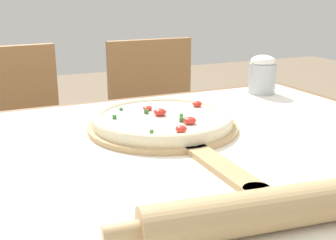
# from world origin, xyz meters

# --- Properties ---
(dining_table) EXTENTS (1.18, 0.94, 0.75)m
(dining_table) POSITION_xyz_m (0.00, 0.00, 0.64)
(dining_table) COLOR brown
(dining_table) RESTS_ON ground_plane
(towel_cloth) EXTENTS (1.10, 0.86, 0.00)m
(towel_cloth) POSITION_xyz_m (0.00, 0.00, 0.75)
(towel_cloth) COLOR white
(towel_cloth) RESTS_ON dining_table
(pizza_peel) EXTENTS (0.35, 0.57, 0.01)m
(pizza_peel) POSITION_xyz_m (-0.02, 0.10, 0.76)
(pizza_peel) COLOR tan
(pizza_peel) RESTS_ON towel_cloth
(pizza) EXTENTS (0.33, 0.33, 0.04)m
(pizza) POSITION_xyz_m (-0.02, 0.13, 0.78)
(pizza) COLOR beige
(pizza) RESTS_ON pizza_peel
(rolling_pin) EXTENTS (0.44, 0.10, 0.06)m
(rolling_pin) POSITION_xyz_m (-0.07, -0.33, 0.79)
(rolling_pin) COLOR tan
(rolling_pin) RESTS_ON towel_cloth
(chair_left) EXTENTS (0.44, 0.44, 0.88)m
(chair_left) POSITION_xyz_m (-0.30, 0.85, 0.50)
(chair_left) COLOR #A37547
(chair_left) RESTS_ON ground_plane
(chair_right) EXTENTS (0.41, 0.41, 0.88)m
(chair_right) POSITION_xyz_m (0.28, 0.86, 0.50)
(chair_right) COLOR #A37547
(chair_right) RESTS_ON ground_plane
(flour_cup) EXTENTS (0.08, 0.08, 0.12)m
(flour_cup) POSITION_xyz_m (0.41, 0.34, 0.82)
(flour_cup) COLOR #B2B7BC
(flour_cup) RESTS_ON towel_cloth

